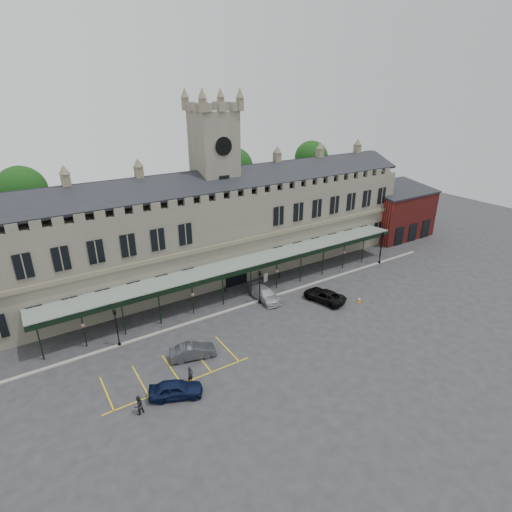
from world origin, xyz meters
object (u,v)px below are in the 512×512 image
car_left_a (176,389)px  car_taxi (265,294)px  lamp_post_mid (260,284)px  station_building (218,230)px  car_left_b (193,351)px  car_van (324,296)px  lamp_post_left (116,324)px  traffic_cone (359,300)px  clock_tower (215,182)px  person_b (138,405)px  sign_board (266,278)px  lamp_post_right (382,245)px  person_a (190,375)px

car_left_a → car_taxi: 18.92m
lamp_post_mid → car_taxi: lamp_post_mid is taller
station_building → car_left_b: bearing=-125.1°
station_building → car_van: size_ratio=11.14×
car_left_b → car_van: bearing=-71.7°
lamp_post_left → traffic_cone: size_ratio=6.24×
clock_tower → lamp_post_left: 22.67m
person_b → sign_board: bearing=-165.2°
traffic_cone → sign_board: 12.81m
traffic_cone → sign_board: (-6.62, 10.97, 0.28)m
station_building → car_van: station_building is taller
lamp_post_mid → car_left_a: size_ratio=0.99×
lamp_post_right → car_left_b: (-33.39, -5.85, -2.29)m
car_van → person_b: bearing=-3.0°
lamp_post_left → car_left_b: 8.36m
lamp_post_left → car_taxi: 18.22m
car_taxi → clock_tower: bearing=96.5°
station_building → sign_board: bearing=-58.8°
car_left_a → station_building: bearing=-12.5°
car_van → person_a: 20.77m
clock_tower → person_a: clock_tower is taller
lamp_post_right → sign_board: 18.66m
lamp_post_left → car_van: bearing=-10.0°
car_left_a → car_taxi: (16.00, 10.10, -0.02)m
station_building → traffic_cone: bearing=-58.8°
station_building → clock_tower: bearing=90.0°
lamp_post_mid → car_taxi: size_ratio=0.86×
lamp_post_mid → person_a: 15.86m
traffic_cone → station_building: bearing=121.2°
person_a → lamp_post_mid: bearing=10.0°
sign_board → person_a: 21.56m
station_building → traffic_cone: 21.14m
clock_tower → car_van: (7.00, -14.79, -12.36)m
clock_tower → car_left_b: clock_tower is taller
station_building → person_b: station_building is taller
lamp_post_right → car_left_a: bearing=-164.8°
lamp_post_right → car_left_a: lamp_post_right is taller
lamp_post_right → car_van: bearing=-164.2°
car_left_a → person_b: 3.31m
clock_tower → lamp_post_right: (21.89, -10.57, -10.08)m
station_building → sign_board: 9.45m
traffic_cone → car_taxi: size_ratio=0.13×
traffic_cone → car_left_a: 25.68m
lamp_post_left → lamp_post_right: (39.01, -0.05, 0.41)m
car_taxi → lamp_post_mid: bearing=-157.3°
lamp_post_right → traffic_cone: lamp_post_right is taller
sign_board → car_left_a: bearing=-157.5°
clock_tower → car_van: size_ratio=4.60×
car_taxi → person_a: size_ratio=3.16×
lamp_post_mid → car_left_b: bearing=-154.4°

